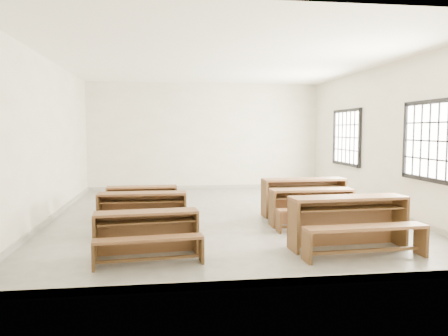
{
  "coord_description": "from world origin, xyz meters",
  "views": [
    {
      "loc": [
        -1.23,
        -9.0,
        1.79
      ],
      "look_at": [
        0.0,
        0.0,
        1.0
      ],
      "focal_mm": 35.0,
      "sensor_mm": 36.0,
      "label": 1
    }
  ],
  "objects": [
    {
      "name": "desk_set_4",
      "position": [
        1.49,
        -1.26,
        0.41
      ],
      "size": [
        1.55,
        0.81,
        0.7
      ],
      "rotation": [
        0.0,
        0.0,
        -0.0
      ],
      "color": "brown",
      "rests_on": "ground"
    },
    {
      "name": "desk_set_0",
      "position": [
        -1.49,
        -2.88,
        0.38
      ],
      "size": [
        1.51,
        0.89,
        0.65
      ],
      "rotation": [
        0.0,
        0.0,
        0.1
      ],
      "color": "brown",
      "rests_on": "ground"
    },
    {
      "name": "desk_set_1",
      "position": [
        -1.63,
        -1.3,
        0.4
      ],
      "size": [
        1.55,
        0.82,
        0.69
      ],
      "rotation": [
        0.0,
        0.0,
        -0.02
      ],
      "color": "brown",
      "rests_on": "ground"
    },
    {
      "name": "desk_set_3",
      "position": [
        1.51,
        -2.87,
        0.46
      ],
      "size": [
        1.82,
        1.01,
        0.8
      ],
      "rotation": [
        0.0,
        0.0,
        0.05
      ],
      "color": "brown",
      "rests_on": "ground"
    },
    {
      "name": "desk_set_5",
      "position": [
        1.65,
        -0.31,
        0.46
      ],
      "size": [
        1.78,
        0.98,
        0.78
      ],
      "rotation": [
        0.0,
        0.0,
        0.04
      ],
      "color": "brown",
      "rests_on": "ground"
    },
    {
      "name": "room",
      "position": [
        0.09,
        0.0,
        2.14
      ],
      "size": [
        8.5,
        8.5,
        3.2
      ],
      "color": "gray",
      "rests_on": "ground"
    },
    {
      "name": "desk_set_2",
      "position": [
        -1.7,
        0.01,
        0.37
      ],
      "size": [
        1.45,
        0.79,
        0.64
      ],
      "rotation": [
        0.0,
        0.0,
        0.03
      ],
      "color": "brown",
      "rests_on": "ground"
    }
  ]
}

